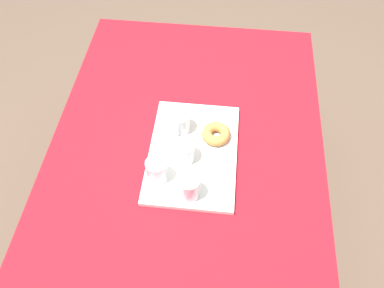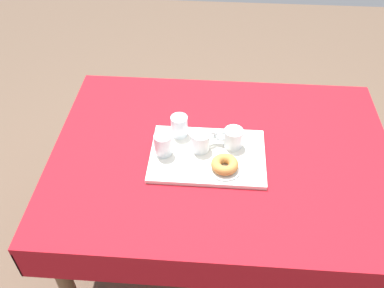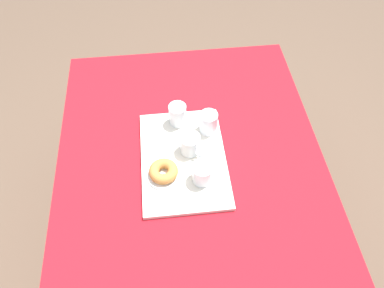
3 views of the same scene
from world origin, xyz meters
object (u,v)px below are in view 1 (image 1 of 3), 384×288
Objects in this scene: serving_tray at (193,153)px; water_glass_far at (157,171)px; tea_mug_right at (180,123)px; dining_table at (187,155)px; sugar_donut_left at (216,134)px; water_glass_near at (189,188)px; donut_plate_left at (216,138)px; tea_mug_left at (185,151)px.

water_glass_far is (0.12, -0.11, 0.05)m from serving_tray.
serving_tray is 5.03× the size of water_glass_far.
tea_mug_right is at bearing -148.46° from serving_tray.
dining_table is 13.11× the size of sugar_donut_left.
water_glass_near is (0.28, 0.07, 0.00)m from tea_mug_right.
serving_tray is 3.94× the size of tea_mug_right.
tea_mug_right is 0.15m from donut_plate_left.
serving_tray is at bearing -48.69° from donut_plate_left.
tea_mug_left is 0.13m from tea_mug_right.
tea_mug_left is 0.14m from sugar_donut_left.
serving_tray is at bearing 138.15° from water_glass_far.
serving_tray is 0.17m from water_glass_far.
tea_mug_left reaches higher than serving_tray.
tea_mug_right reaches higher than serving_tray.
tea_mug_right is at bearing -166.69° from water_glass_near.
water_glass_far reaches higher than tea_mug_right.
dining_table is at bearing -178.68° from tea_mug_left.
sugar_donut_left is at bearing 133.32° from tea_mug_left.
water_glass_near reaches higher than sugar_donut_left.
water_glass_far is (-0.05, -0.12, -0.00)m from water_glass_near.
water_glass_far is at bearing -41.96° from tea_mug_left.
serving_tray is at bearing -178.30° from water_glass_near.
tea_mug_left is at bearing 1.32° from dining_table.
tea_mug_right is 0.14m from sugar_donut_left.
dining_table is 0.28m from water_glass_near.
sugar_donut_left is at bearing 78.10° from tea_mug_right.
water_glass_far is 0.70× the size of donut_plate_left.
serving_tray is at bearing -48.69° from sugar_donut_left.
tea_mug_left is (0.03, -0.03, 0.05)m from serving_tray.
tea_mug_right is 1.10× the size of sugar_donut_left.
sugar_donut_left reaches higher than donut_plate_left.
water_glass_far reaches higher than serving_tray.
serving_tray is 0.10m from donut_plate_left.
tea_mug_right is at bearing -165.36° from tea_mug_left.
tea_mug_right is 1.28× the size of water_glass_near.
water_glass_far is at bearing -114.71° from water_glass_near.
water_glass_near is 0.70× the size of donut_plate_left.
water_glass_near is at bearing 65.29° from water_glass_far.
serving_tray is 4.33× the size of sugar_donut_left.
water_glass_near reaches higher than tea_mug_right.
water_glass_near is 0.86× the size of sugar_donut_left.
dining_table is 0.17m from tea_mug_left.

